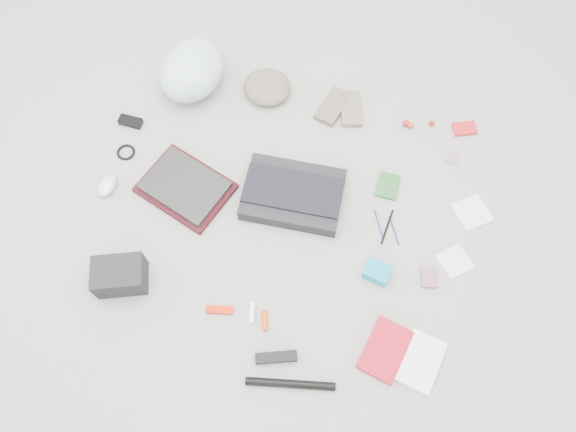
% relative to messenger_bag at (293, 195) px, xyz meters
% --- Properties ---
extents(ground_plane, '(4.00, 4.00, 0.00)m').
position_rel_messenger_bag_xyz_m(ground_plane, '(0.00, -0.10, -0.03)').
color(ground_plane, gray).
extents(messenger_bag, '(0.39, 0.28, 0.07)m').
position_rel_messenger_bag_xyz_m(messenger_bag, '(0.00, 0.00, 0.00)').
color(messenger_bag, black).
rests_on(messenger_bag, ground_plane).
extents(bag_flap, '(0.39, 0.18, 0.01)m').
position_rel_messenger_bag_xyz_m(bag_flap, '(0.00, 0.00, 0.04)').
color(bag_flap, black).
rests_on(bag_flap, messenger_bag).
extents(laptop_sleeve, '(0.42, 0.37, 0.02)m').
position_rel_messenger_bag_xyz_m(laptop_sleeve, '(-0.44, -0.05, -0.02)').
color(laptop_sleeve, '#370D11').
rests_on(laptop_sleeve, ground_plane).
extents(laptop, '(0.37, 0.33, 0.02)m').
position_rel_messenger_bag_xyz_m(laptop, '(-0.44, -0.05, 0.00)').
color(laptop, black).
rests_on(laptop, laptop_sleeve).
extents(bike_helmet, '(0.33, 0.38, 0.20)m').
position_rel_messenger_bag_xyz_m(bike_helmet, '(-0.54, 0.47, 0.07)').
color(bike_helmet, silver).
rests_on(bike_helmet, ground_plane).
extents(beanie, '(0.26, 0.25, 0.07)m').
position_rel_messenger_bag_xyz_m(beanie, '(-0.21, 0.49, 0.00)').
color(beanie, '#6B5C4C').
rests_on(beanie, ground_plane).
extents(mitten_left, '(0.15, 0.20, 0.03)m').
position_rel_messenger_bag_xyz_m(mitten_left, '(0.08, 0.46, -0.02)').
color(mitten_left, '#685851').
rests_on(mitten_left, ground_plane).
extents(mitten_right, '(0.12, 0.19, 0.03)m').
position_rel_messenger_bag_xyz_m(mitten_right, '(0.16, 0.47, -0.02)').
color(mitten_right, '#776956').
rests_on(mitten_right, ground_plane).
extents(power_brick, '(0.10, 0.05, 0.03)m').
position_rel_messenger_bag_xyz_m(power_brick, '(-0.76, 0.21, -0.02)').
color(power_brick, black).
rests_on(power_brick, ground_plane).
extents(cable_coil, '(0.08, 0.08, 0.01)m').
position_rel_messenger_bag_xyz_m(cable_coil, '(-0.73, 0.07, -0.03)').
color(cable_coil, black).
rests_on(cable_coil, ground_plane).
extents(mouse, '(0.08, 0.12, 0.04)m').
position_rel_messenger_bag_xyz_m(mouse, '(-0.75, -0.10, -0.01)').
color(mouse, '#BDBDBD').
rests_on(mouse, ground_plane).
extents(camera_bag, '(0.22, 0.18, 0.12)m').
position_rel_messenger_bag_xyz_m(camera_bag, '(-0.56, -0.47, 0.03)').
color(camera_bag, black).
rests_on(camera_bag, ground_plane).
extents(multitool, '(0.10, 0.04, 0.02)m').
position_rel_messenger_bag_xyz_m(multitool, '(-0.17, -0.51, -0.02)').
color(multitool, '#C31700').
rests_on(multitool, ground_plane).
extents(toiletry_tube_white, '(0.03, 0.08, 0.02)m').
position_rel_messenger_bag_xyz_m(toiletry_tube_white, '(-0.05, -0.50, -0.02)').
color(toiletry_tube_white, white).
rests_on(toiletry_tube_white, ground_plane).
extents(toiletry_tube_orange, '(0.04, 0.08, 0.02)m').
position_rel_messenger_bag_xyz_m(toiletry_tube_orange, '(-0.00, -0.52, -0.02)').
color(toiletry_tube_orange, '#C14007').
rests_on(toiletry_tube_orange, ground_plane).
extents(u_lock, '(0.15, 0.08, 0.03)m').
position_rel_messenger_bag_xyz_m(u_lock, '(0.07, -0.64, -0.02)').
color(u_lock, black).
rests_on(u_lock, ground_plane).
extents(bike_pump, '(0.32, 0.07, 0.03)m').
position_rel_messenger_bag_xyz_m(bike_pump, '(0.14, -0.72, -0.02)').
color(bike_pump, black).
rests_on(bike_pump, ground_plane).
extents(book_red, '(0.19, 0.24, 0.02)m').
position_rel_messenger_bag_xyz_m(book_red, '(0.45, -0.53, -0.02)').
color(book_red, red).
rests_on(book_red, ground_plane).
extents(book_white, '(0.18, 0.23, 0.02)m').
position_rel_messenger_bag_xyz_m(book_white, '(0.57, -0.55, -0.02)').
color(book_white, white).
rests_on(book_white, ground_plane).
extents(notepad, '(0.09, 0.12, 0.01)m').
position_rel_messenger_bag_xyz_m(notepad, '(0.37, 0.13, -0.03)').
color(notepad, '#235924').
rests_on(notepad, ground_plane).
extents(pen_blue, '(0.06, 0.12, 0.01)m').
position_rel_messenger_bag_xyz_m(pen_blue, '(0.36, -0.04, -0.03)').
color(pen_blue, navy).
rests_on(pen_blue, ground_plane).
extents(pen_black, '(0.03, 0.15, 0.01)m').
position_rel_messenger_bag_xyz_m(pen_black, '(0.39, -0.05, -0.03)').
color(pen_black, black).
rests_on(pen_black, ground_plane).
extents(pen_navy, '(0.06, 0.11, 0.01)m').
position_rel_messenger_bag_xyz_m(pen_navy, '(0.42, -0.06, -0.03)').
color(pen_navy, navy).
rests_on(pen_navy, ground_plane).
extents(accordion_wallet, '(0.11, 0.10, 0.05)m').
position_rel_messenger_bag_xyz_m(accordion_wallet, '(0.38, -0.25, -0.01)').
color(accordion_wallet, '#0296B5').
rests_on(accordion_wallet, ground_plane).
extents(card_deck, '(0.07, 0.09, 0.02)m').
position_rel_messenger_bag_xyz_m(card_deck, '(0.57, -0.23, -0.02)').
color(card_deck, '#8D5D7C').
rests_on(card_deck, ground_plane).
extents(napkin_top, '(0.18, 0.18, 0.01)m').
position_rel_messenger_bag_xyz_m(napkin_top, '(0.72, 0.08, -0.03)').
color(napkin_top, silver).
rests_on(napkin_top, ground_plane).
extents(napkin_bottom, '(0.15, 0.15, 0.01)m').
position_rel_messenger_bag_xyz_m(napkin_bottom, '(0.66, -0.14, -0.03)').
color(napkin_bottom, silver).
rests_on(napkin_bottom, ground_plane).
extents(lollipop_a, '(0.03, 0.03, 0.03)m').
position_rel_messenger_bag_xyz_m(lollipop_a, '(0.40, 0.44, -0.02)').
color(lollipop_a, maroon).
rests_on(lollipop_a, ground_plane).
extents(lollipop_b, '(0.03, 0.03, 0.03)m').
position_rel_messenger_bag_xyz_m(lollipop_b, '(0.43, 0.44, -0.02)').
color(lollipop_b, '#C03A1B').
rests_on(lollipop_b, ground_plane).
extents(lollipop_c, '(0.03, 0.03, 0.03)m').
position_rel_messenger_bag_xyz_m(lollipop_c, '(0.51, 0.47, -0.02)').
color(lollipop_c, '#AD110E').
rests_on(lollipop_c, ground_plane).
extents(altoids_tin, '(0.11, 0.09, 0.02)m').
position_rel_messenger_bag_xyz_m(altoids_tin, '(0.65, 0.47, -0.02)').
color(altoids_tin, red).
rests_on(altoids_tin, ground_plane).
extents(stamp_sheet, '(0.06, 0.06, 0.00)m').
position_rel_messenger_bag_xyz_m(stamp_sheet, '(0.62, 0.32, -0.03)').
color(stamp_sheet, gray).
rests_on(stamp_sheet, ground_plane).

